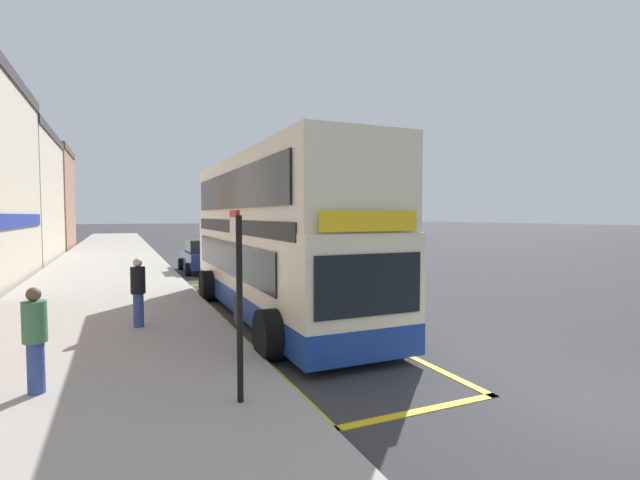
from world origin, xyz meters
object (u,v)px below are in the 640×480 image
Objects in this scene: bus_stop_sign at (238,290)px; parked_car_black_across at (216,231)px; parked_car_maroon_distant at (241,241)px; pedestrian_further_back at (138,290)px; double_decker_bus at (274,242)px; parked_car_navy_ahead at (203,256)px; pedestrian_waiting_near_sign at (35,336)px; parked_car_navy_kerbside at (219,235)px.

bus_stop_sign is 52.24m from parked_car_black_across.
pedestrian_further_back reaches higher than parked_car_maroon_distant.
parked_car_maroon_distant is 21.96m from parked_car_black_across.
double_decker_bus is 10.93m from parked_car_navy_ahead.
pedestrian_further_back is at bearing 102.41° from bus_stop_sign.
parked_car_black_across and parked_car_navy_ahead have the same top height.
bus_stop_sign is 0.66× the size of parked_car_black_across.
parked_car_navy_kerbside is at bearing 74.81° from pedestrian_waiting_near_sign.
parked_car_navy_kerbside is (5.48, 34.91, -1.26)m from double_decker_bus.
pedestrian_further_back is at bearing -109.49° from parked_car_maroon_distant.
pedestrian_further_back is at bearing 67.34° from pedestrian_waiting_near_sign.
pedestrian_waiting_near_sign is (-10.65, -39.21, 0.21)m from parked_car_navy_kerbside.
parked_car_black_across is 2.53× the size of pedestrian_further_back.
pedestrian_waiting_near_sign is at bearing 151.35° from bus_stop_sign.
bus_stop_sign is at bearing -97.46° from parked_car_navy_ahead.
bus_stop_sign is 1.71× the size of pedestrian_waiting_near_sign.
pedestrian_waiting_near_sign reaches higher than parked_car_navy_ahead.
parked_car_black_across is 1.00× the size of parked_car_navy_ahead.
double_decker_bus is 6.29m from bus_stop_sign.
parked_car_maroon_distant is 1.00× the size of parked_car_navy_kerbside.
double_decker_bus is at bearing 67.17° from bus_stop_sign.
bus_stop_sign is 0.66× the size of parked_car_navy_ahead.
parked_car_maroon_distant is at bearing -98.72° from parked_car_black_across.
parked_car_navy_ahead is 11.89m from pedestrian_further_back.
parked_car_maroon_distant is 11.23m from parked_car_navy_kerbside.
pedestrian_waiting_near_sign reaches higher than parked_car_navy_kerbside.
pedestrian_further_back is (-3.43, -11.38, 0.24)m from parked_car_navy_ahead.
parked_car_black_across is 10.76m from parked_car_navy_kerbside.
double_decker_bus reaches higher than pedestrian_waiting_near_sign.
bus_stop_sign is 5.43m from pedestrian_further_back.
parked_car_navy_ahead is 2.53× the size of pedestrian_further_back.
pedestrian_waiting_near_sign reaches higher than parked_car_maroon_distant.
bus_stop_sign reaches higher than parked_car_navy_kerbside.
bus_stop_sign is 3.20m from pedestrian_waiting_near_sign.
parked_car_maroon_distant is at bearing 86.37° from parked_car_navy_kerbside.
parked_car_navy_kerbside is 40.63m from pedestrian_waiting_near_sign.
pedestrian_waiting_near_sign is at bearing -109.92° from parked_car_maroon_distant.
bus_stop_sign is at bearing 77.92° from parked_car_navy_kerbside.
bus_stop_sign is at bearing -112.83° from double_decker_bus.
pedestrian_further_back reaches higher than parked_car_navy_kerbside.
parked_car_black_across is at bearing 84.06° from parked_car_maroon_distant.
double_decker_bus is 2.54× the size of parked_car_navy_ahead.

